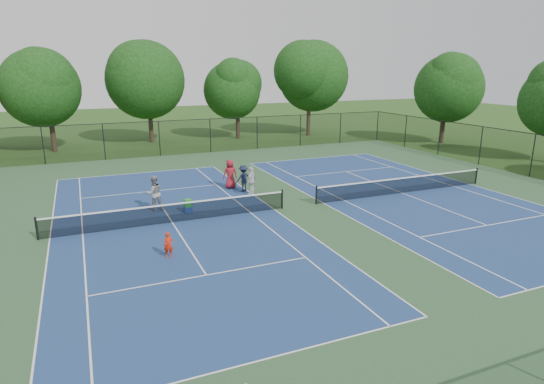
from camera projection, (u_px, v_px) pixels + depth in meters
name	position (u px, v px, depth m)	size (l,w,h in m)	color
ground	(299.00, 206.00, 25.07)	(140.00, 140.00, 0.00)	#234716
court_pad	(299.00, 206.00, 25.07)	(36.00, 36.00, 0.01)	#294A2E
tennis_court_left	(172.00, 221.00, 22.40)	(12.00, 23.83, 1.07)	navy
tennis_court_right	(402.00, 192.00, 27.68)	(12.00, 23.83, 1.07)	navy
perimeter_fence	(300.00, 178.00, 24.64)	(36.08, 36.08, 3.02)	black
tree_back_a	(46.00, 84.00, 39.86)	(6.80, 6.80, 9.15)	#2D2116
tree_back_b	(147.00, 76.00, 44.88)	(7.60, 7.60, 10.03)	#2D2116
tree_back_c	(237.00, 86.00, 47.69)	(6.00, 6.00, 8.40)	#2D2116
tree_back_d	(309.00, 73.00, 49.46)	(7.80, 7.80, 10.37)	#2D2116
tree_side_e	(447.00, 84.00, 44.63)	(6.60, 6.60, 8.87)	#2D2116
child_player	(168.00, 245.00, 18.21)	(0.39, 0.26, 1.07)	red
instructor	(154.00, 193.00, 24.11)	(0.93, 0.73, 1.92)	gray
bystander_a	(251.00, 181.00, 27.15)	(1.02, 0.42, 1.74)	silver
bystander_b	(244.00, 178.00, 27.91)	(1.07, 0.61, 1.65)	#181F36
bystander_c	(230.00, 174.00, 28.60)	(0.91, 0.59, 1.86)	maroon
ball_crate	(188.00, 210.00, 23.99)	(0.40, 0.30, 0.31)	#153A96
ball_hopper	(188.00, 203.00, 23.90)	(0.34, 0.28, 0.41)	green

